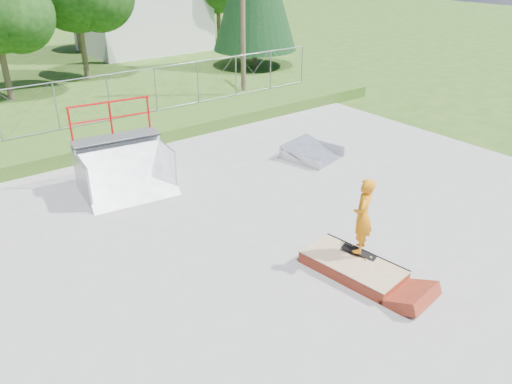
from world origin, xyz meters
The scene contains 10 objects.
ground centered at (0.00, 0.00, 0.00)m, with size 120.00×120.00×0.00m, color #2B5217.
concrete_pad centered at (0.00, 0.00, 0.02)m, with size 20.00×16.00×0.04m, color gray.
grass_berm centered at (0.00, 9.50, 0.25)m, with size 24.00×3.00×0.50m, color #2B5217.
grind_box centered at (0.43, -1.87, 0.17)m, with size 1.39×2.39×0.34m.
quarter_pipe centered at (-1.81, 5.04, 1.27)m, with size 2.54×2.15×2.54m, color gray, non-canonical shape.
flat_bank_ramp centered at (4.39, 3.65, 0.25)m, with size 1.61×1.72×0.49m, color gray, non-canonical shape.
skateboard centered at (0.74, -1.76, 0.38)m, with size 0.22×0.80×0.02m, color black.
skater centered at (0.74, -1.76, 1.25)m, with size 0.64×0.42×1.75m, color orange.
chain_link_fence centered at (0.00, 10.50, 1.40)m, with size 20.00×0.06×1.80m, color gray, non-canonical shape.
utility_pole centered at (7.50, 12.00, 4.00)m, with size 0.24×0.24×8.00m, color brown.
Camera 1 is at (-6.89, -7.93, 6.57)m, focal length 35.00 mm.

